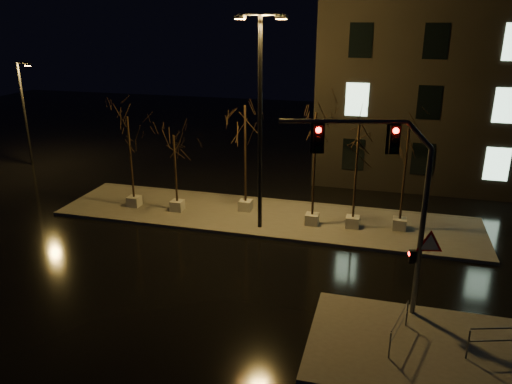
% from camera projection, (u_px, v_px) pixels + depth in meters
% --- Properties ---
extents(ground, '(90.00, 90.00, 0.00)m').
position_uv_depth(ground, '(229.00, 270.00, 20.87)').
color(ground, black).
rests_on(ground, ground).
extents(median, '(22.00, 5.00, 0.15)m').
position_uv_depth(median, '(264.00, 217.00, 26.31)').
color(median, '#4F4D47').
rests_on(median, ground).
extents(sidewalk_corner, '(7.00, 5.00, 0.15)m').
position_uv_depth(sidewalk_corner, '(420.00, 349.00, 15.80)').
color(sidewalk_corner, '#4F4D47').
rests_on(sidewalk_corner, ground).
extents(tree_0, '(1.80, 1.80, 5.12)m').
position_uv_depth(tree_0, '(129.00, 137.00, 26.31)').
color(tree_0, '#A4A399').
rests_on(tree_0, median).
extents(tree_1, '(1.80, 1.80, 4.24)m').
position_uv_depth(tree_1, '(174.00, 153.00, 25.91)').
color(tree_1, '#A4A399').
rests_on(tree_1, median).
extents(tree_2, '(1.80, 1.80, 5.82)m').
position_uv_depth(tree_2, '(245.00, 130.00, 25.54)').
color(tree_2, '#A4A399').
rests_on(tree_2, median).
extents(tree_3, '(1.80, 1.80, 5.82)m').
position_uv_depth(tree_3, '(315.00, 139.00, 23.70)').
color(tree_3, '#A4A399').
rests_on(tree_3, median).
extents(tree_4, '(1.80, 1.80, 5.30)m').
position_uv_depth(tree_4, '(358.00, 149.00, 23.49)').
color(tree_4, '#A4A399').
rests_on(tree_4, median).
extents(tree_5, '(1.80, 1.80, 5.40)m').
position_uv_depth(tree_5, '(407.00, 148.00, 23.25)').
color(tree_5, '#A4A399').
rests_on(tree_5, median).
extents(traffic_signal_mast, '(5.52, 1.27, 6.87)m').
position_uv_depth(traffic_signal_mast, '(392.00, 192.00, 16.19)').
color(traffic_signal_mast, '#585A5F').
rests_on(traffic_signal_mast, sidewalk_corner).
extents(streetlight_main, '(2.51, 0.72, 10.03)m').
position_uv_depth(streetlight_main, '(260.00, 111.00, 22.94)').
color(streetlight_main, black).
rests_on(streetlight_main, median).
extents(streetlight_far, '(1.39, 0.55, 7.20)m').
position_uv_depth(streetlight_far, '(25.00, 110.00, 34.55)').
color(streetlight_far, black).
rests_on(streetlight_far, ground).
extents(guard_rail_a, '(2.37, 0.78, 1.07)m').
position_uv_depth(guard_rail_a, '(508.00, 338.00, 15.08)').
color(guard_rail_a, '#585A5F').
rests_on(guard_rail_a, sidewalk_corner).
extents(guard_rail_b, '(0.58, 1.98, 0.97)m').
position_uv_depth(guard_rail_b, '(399.00, 324.00, 15.88)').
color(guard_rail_b, '#585A5F').
rests_on(guard_rail_b, sidewalk_corner).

